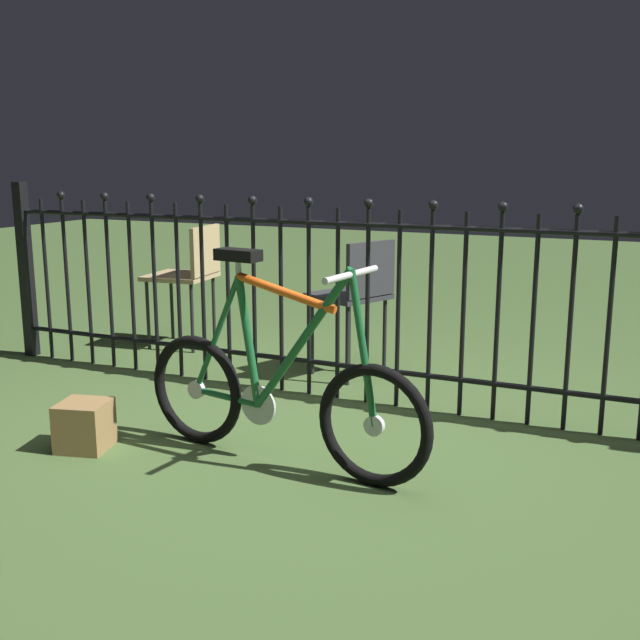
# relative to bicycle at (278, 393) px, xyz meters

# --- Properties ---
(ground_plane) EXTENTS (20.00, 20.00, 0.00)m
(ground_plane) POSITION_rel_bicycle_xyz_m (-0.01, 0.21, -0.31)
(ground_plane) COLOR #425C2E
(iron_fence) EXTENTS (4.80, 0.07, 1.15)m
(iron_fence) POSITION_rel_bicycle_xyz_m (-0.07, 0.94, 0.26)
(iron_fence) COLOR black
(iron_fence) RESTS_ON ground
(bicycle) EXTENTS (1.43, 0.40, 0.92)m
(bicycle) POSITION_rel_bicycle_xyz_m (0.00, 0.00, 0.00)
(bicycle) COLOR black
(bicycle) RESTS_ON ground
(chair_charcoal) EXTENTS (0.51, 0.51, 0.83)m
(chair_charcoal) POSITION_rel_bicycle_xyz_m (-0.20, 1.37, 0.21)
(chair_charcoal) COLOR black
(chair_charcoal) RESTS_ON ground
(chair_tan) EXTENTS (0.47, 0.47, 0.85)m
(chair_tan) POSITION_rel_bicycle_xyz_m (-1.53, 1.60, 0.22)
(chair_tan) COLOR black
(chair_tan) RESTS_ON ground
(display_crate) EXTENTS (0.26, 0.26, 0.22)m
(display_crate) POSITION_rel_bicycle_xyz_m (-0.88, -0.23, -0.21)
(display_crate) COLOR olive
(display_crate) RESTS_ON ground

